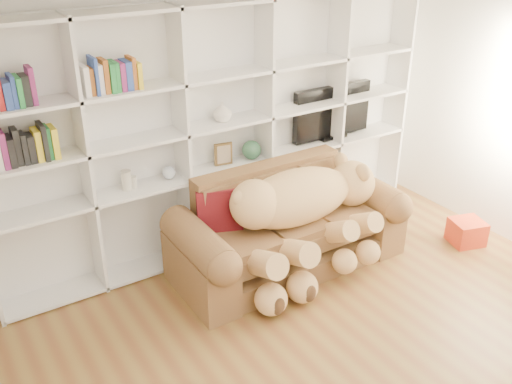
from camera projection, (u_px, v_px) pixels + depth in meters
floor at (385, 383)px, 4.12m from camera, size 5.00×5.00×0.00m
wall_back at (214, 112)px, 5.41m from camera, size 5.00×0.02×2.70m
bookshelf at (198, 125)px, 5.21m from camera, size 4.43×0.35×2.40m
sofa at (286, 231)px, 5.37m from camera, size 2.19×0.95×0.92m
teddy_bear at (303, 210)px, 5.12m from camera, size 1.70×0.92×0.98m
throw_pillow at (219, 212)px, 5.05m from camera, size 0.45×0.35×0.41m
gift_box at (467, 232)px, 5.81m from camera, size 0.38×0.37×0.25m
tv at (332, 113)px, 6.03m from camera, size 0.96×0.18×0.57m
picture_frame at (223, 154)px, 5.42m from camera, size 0.18×0.06×0.22m
green_vase at (252, 150)px, 5.58m from camera, size 0.19×0.19×0.19m
figurine_tall at (126, 180)px, 4.97m from camera, size 0.11×0.11×0.18m
figurine_short at (133, 182)px, 5.01m from camera, size 0.08×0.08×0.11m
snow_globe at (169, 173)px, 5.17m from camera, size 0.12×0.12×0.12m
shelf_vase at (222, 112)px, 5.23m from camera, size 0.18×0.18×0.18m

